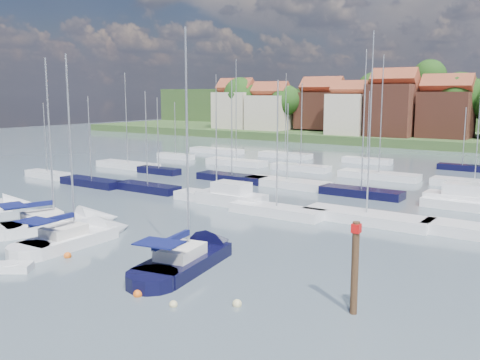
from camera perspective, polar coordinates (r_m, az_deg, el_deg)
The scene contains 13 objects.
ground at distance 67.12m, azimuth 12.82°, elevation -0.22°, with size 260.00×260.00×0.00m, color #4B5E67.
sailboat_left at distance 45.70m, azimuth -18.29°, elevation -4.42°, with size 6.08×11.09×14.65m.
sailboat_centre at distance 41.08m, azimuth -16.41°, elevation -5.85°, with size 3.25×10.84×14.64m.
sailboat_navy at distance 35.04m, azimuth -4.75°, elevation -8.11°, with size 5.03×11.86×15.94m.
tender at distance 36.12m, azimuth -23.45°, elevation -8.55°, with size 2.97×2.60×0.59m.
timber_piling at distance 27.33m, azimuth 12.09°, elevation -10.98°, with size 0.40×0.40×6.93m.
buoy_c at distance 37.68m, azimuth -17.91°, elevation -7.86°, with size 0.51×0.51×0.51m, color #D85914.
buoy_d at distance 29.94m, azimuth -10.84°, elevation -12.06°, with size 0.51×0.51×0.51m, color #D85914.
buoy_e at distance 36.55m, azimuth -2.87°, elevation -7.93°, with size 0.48×0.48×0.48m, color beige.
buoy_f at distance 28.33m, azimuth -7.12°, elevation -13.23°, with size 0.43×0.43×0.43m, color beige.
buoy_g at distance 37.96m, azimuth -4.74°, elevation -7.30°, with size 0.49×0.49×0.49m, color #D85914.
buoy_h at distance 28.19m, azimuth -0.32°, elevation -13.27°, with size 0.49×0.49×0.49m, color beige.
marina_field at distance 61.91m, azimuth 12.79°, elevation -0.60°, with size 79.62×41.41×15.93m.
Camera 1 is at (24.41, -21.59, 10.81)m, focal length 40.00 mm.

